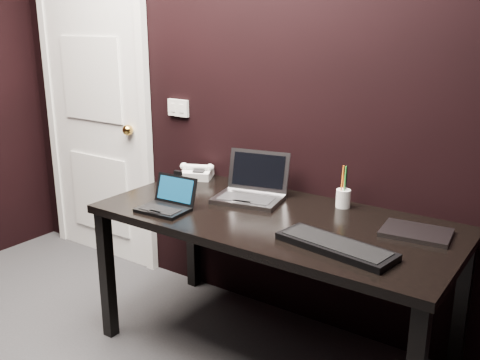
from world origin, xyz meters
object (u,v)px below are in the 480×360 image
Objects in this scene: netbook at (167,204)px; mobile_phone at (178,181)px; silver_laptop at (251,191)px; desk at (274,231)px; closed_laptop at (416,233)px; desk_phone at (197,172)px; door at (96,110)px; pen_cup at (343,198)px; ext_keyboard at (336,246)px.

netbook reaches higher than mobile_phone.
desk is at bearing -32.31° from silver_laptop.
closed_laptop is (1.09, 0.37, -0.02)m from netbook.
silver_laptop is at bearing -179.82° from closed_laptop.
netbook reaches higher than desk_phone.
door is 1.88m from pen_cup.
ext_keyboard is 2.39× the size of desk_phone.
silver_laptop reaches higher than pen_cup.
ext_keyboard is at bearing -122.62° from closed_laptop.
silver_laptop reaches higher than desk_phone.
desk_phone is 0.20m from mobile_phone.
mobile_phone is (-1.08, 0.28, 0.02)m from ext_keyboard.
closed_laptop is 1.32m from desk_phone.
silver_laptop is at bearing 147.69° from desk.
desk_phone is (-0.22, 0.51, 0.01)m from netbook.
ext_keyboard is 0.40m from closed_laptop.
desk is 5.59× the size of closed_laptop.
door reaches higher than pen_cup.
door reaches higher than mobile_phone.
desk is 0.45m from ext_keyboard.
closed_laptop is at bearing 57.38° from ext_keyboard.
closed_laptop is 3.29× the size of mobile_phone.
silver_laptop is 0.72m from ext_keyboard.
silver_laptop reaches higher than netbook.
silver_laptop is 1.27× the size of closed_laptop.
door is 1.35m from netbook.
pen_cup is at bearing 13.38° from mobile_phone.
desk is 0.64m from closed_laptop.
pen_cup is (0.89, 0.21, 0.01)m from mobile_phone.
silver_laptop reaches higher than mobile_phone.
door reaches higher than netbook.
pen_cup is at bearing 111.14° from ext_keyboard.
ext_keyboard reaches higher than closed_laptop.
mobile_phone is at bearing 172.57° from desk.
desk_phone reaches higher than closed_laptop.
closed_laptop is 0.44m from pen_cup.
mobile_phone is (0.02, -0.20, -0.00)m from desk_phone.
pen_cup is (1.86, -0.08, -0.26)m from door.
silver_laptop is 1.80× the size of desk_phone.
ext_keyboard is at bearing -15.45° from door.
mobile_phone is at bearing 122.89° from netbook.
pen_cup reaches higher than closed_laptop.
desk_phone and mobile_phone have the same top height.
silver_laptop is at bearing 151.87° from ext_keyboard.
mobile_phone is (-0.20, 0.31, 0.00)m from netbook.
desk is at bearing -7.43° from mobile_phone.
mobile_phone is at bearing -84.01° from desk_phone.
closed_laptop is (2.27, -0.23, -0.29)m from door.
desk is 0.76m from desk_phone.
desk is 0.69m from mobile_phone.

